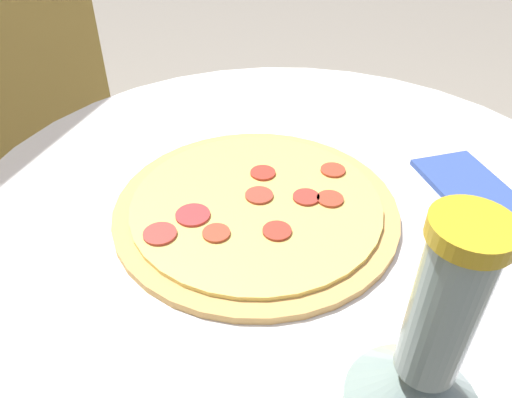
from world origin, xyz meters
name	(u,v)px	position (x,y,z in m)	size (l,w,h in m)	color
table	(288,291)	(0.00, 0.00, 0.54)	(0.88, 0.88, 0.71)	white
pizza	(256,207)	(-0.03, 0.04, 0.72)	(0.36, 0.36, 0.02)	tan
napkin	(470,187)	(0.10, -0.22, 0.72)	(0.18, 0.16, 0.01)	#334C99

